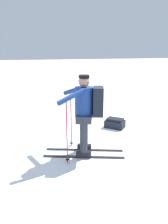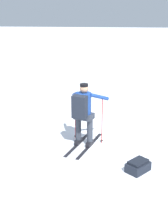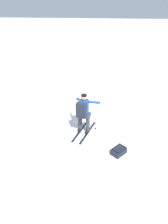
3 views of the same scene
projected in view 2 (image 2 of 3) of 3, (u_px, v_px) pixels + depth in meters
The scene contains 3 objects.
ground_plane at pixel (101, 156), 7.51m from camera, with size 80.00×80.00×0.00m, color white.
skier at pixel (83, 111), 7.74m from camera, with size 1.06×1.68×1.63m.
dropped_backpack at pixel (138, 166), 6.79m from camera, with size 0.60×0.61×0.27m.
Camera 2 is at (0.16, -6.73, 3.51)m, focal length 50.00 mm.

